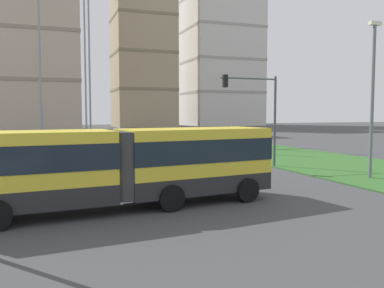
{
  "coord_description": "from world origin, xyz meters",
  "views": [
    {
      "loc": [
        -6.7,
        -1.88,
        3.62
      ],
      "look_at": [
        -0.42,
        15.81,
        2.2
      ],
      "focal_mm": 38.22,
      "sensor_mm": 36.0,
      "label": 1
    }
  ],
  "objects_px": {
    "articulated_bus": "(127,165)",
    "apartment_tower_centre": "(143,38)",
    "apartment_tower_eastcentre": "(221,47)",
    "apartment_tower_westcentre": "(34,36)",
    "traffic_light_far_right": "(258,105)",
    "car_maroon_sedan": "(59,157)",
    "streetlight_median": "(373,93)"
  },
  "relations": [
    {
      "from": "articulated_bus",
      "to": "apartment_tower_centre",
      "type": "distance_m",
      "value": 96.76
    },
    {
      "from": "apartment_tower_eastcentre",
      "to": "apartment_tower_westcentre",
      "type": "bearing_deg",
      "value": -158.45
    },
    {
      "from": "traffic_light_far_right",
      "to": "apartment_tower_eastcentre",
      "type": "bearing_deg",
      "value": 67.83
    },
    {
      "from": "apartment_tower_westcentre",
      "to": "traffic_light_far_right",
      "type": "bearing_deg",
      "value": -77.46
    },
    {
      "from": "apartment_tower_centre",
      "to": "traffic_light_far_right",
      "type": "bearing_deg",
      "value": -97.65
    },
    {
      "from": "car_maroon_sedan",
      "to": "traffic_light_far_right",
      "type": "relative_size",
      "value": 0.74
    },
    {
      "from": "articulated_bus",
      "to": "traffic_light_far_right",
      "type": "xyz_separation_m",
      "value": [
        10.23,
        8.55,
        2.52
      ]
    },
    {
      "from": "apartment_tower_westcentre",
      "to": "apartment_tower_centre",
      "type": "height_order",
      "value": "apartment_tower_centre"
    },
    {
      "from": "car_maroon_sedan",
      "to": "apartment_tower_centre",
      "type": "xyz_separation_m",
      "value": [
        23.58,
        79.37,
        22.59
      ]
    },
    {
      "from": "apartment_tower_westcentre",
      "to": "apartment_tower_eastcentre",
      "type": "distance_m",
      "value": 55.46
    },
    {
      "from": "articulated_bus",
      "to": "apartment_tower_centre",
      "type": "height_order",
      "value": "apartment_tower_centre"
    },
    {
      "from": "articulated_bus",
      "to": "car_maroon_sedan",
      "type": "relative_size",
      "value": 2.67
    },
    {
      "from": "car_maroon_sedan",
      "to": "traffic_light_far_right",
      "type": "distance_m",
      "value": 13.44
    },
    {
      "from": "car_maroon_sedan",
      "to": "apartment_tower_westcentre",
      "type": "bearing_deg",
      "value": 92.53
    },
    {
      "from": "apartment_tower_westcentre",
      "to": "apartment_tower_centre",
      "type": "distance_m",
      "value": 30.47
    },
    {
      "from": "articulated_bus",
      "to": "apartment_tower_centre",
      "type": "xyz_separation_m",
      "value": [
        21.41,
        91.83,
        21.69
      ]
    },
    {
      "from": "articulated_bus",
      "to": "apartment_tower_eastcentre",
      "type": "distance_m",
      "value": 110.09
    },
    {
      "from": "traffic_light_far_right",
      "to": "apartment_tower_westcentre",
      "type": "xyz_separation_m",
      "value": [
        -15.26,
        68.59,
        15.49
      ]
    },
    {
      "from": "car_maroon_sedan",
      "to": "apartment_tower_westcentre",
      "type": "relative_size",
      "value": 0.11
    },
    {
      "from": "streetlight_median",
      "to": "apartment_tower_eastcentre",
      "type": "xyz_separation_m",
      "value": [
        32.63,
        95.13,
        18.43
      ]
    },
    {
      "from": "car_maroon_sedan",
      "to": "apartment_tower_centre",
      "type": "bearing_deg",
      "value": 73.46
    },
    {
      "from": "streetlight_median",
      "to": "articulated_bus",
      "type": "bearing_deg",
      "value": -170.37
    },
    {
      "from": "articulated_bus",
      "to": "apartment_tower_westcentre",
      "type": "bearing_deg",
      "value": 93.73
    },
    {
      "from": "apartment_tower_centre",
      "to": "apartment_tower_eastcentre",
      "type": "distance_m",
      "value": 25.68
    },
    {
      "from": "traffic_light_far_right",
      "to": "apartment_tower_westcentre",
      "type": "relative_size",
      "value": 0.15
    },
    {
      "from": "apartment_tower_centre",
      "to": "apartment_tower_eastcentre",
      "type": "xyz_separation_m",
      "value": [
        25.05,
        5.64,
        -0.22
      ]
    },
    {
      "from": "car_maroon_sedan",
      "to": "traffic_light_far_right",
      "type": "bearing_deg",
      "value": -17.52
    },
    {
      "from": "traffic_light_far_right",
      "to": "apartment_tower_eastcentre",
      "type": "height_order",
      "value": "apartment_tower_eastcentre"
    },
    {
      "from": "articulated_bus",
      "to": "apartment_tower_westcentre",
      "type": "height_order",
      "value": "apartment_tower_westcentre"
    },
    {
      "from": "apartment_tower_eastcentre",
      "to": "traffic_light_far_right",
      "type": "bearing_deg",
      "value": -112.17
    },
    {
      "from": "car_maroon_sedan",
      "to": "streetlight_median",
      "type": "xyz_separation_m",
      "value": [
        16.0,
        -10.11,
        3.94
      ]
    },
    {
      "from": "traffic_light_far_right",
      "to": "articulated_bus",
      "type": "bearing_deg",
      "value": -140.11
    }
  ]
}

